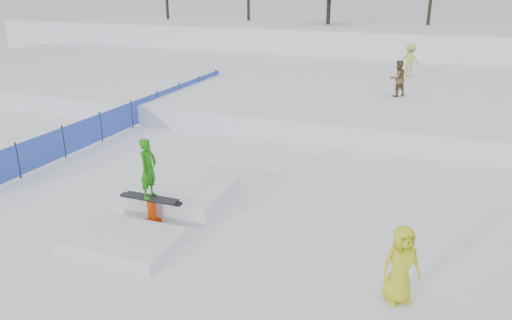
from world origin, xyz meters
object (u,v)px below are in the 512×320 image
(walker_olive, at_px, (398,79))
(spectator_yellow, at_px, (401,264))
(walker_ygreen, at_px, (410,61))
(jib_rail_feature, at_px, (164,202))
(safety_fence, at_px, (132,114))

(walker_olive, relative_size, spectator_yellow, 1.04)
(walker_ygreen, relative_size, jib_rail_feature, 0.38)
(walker_ygreen, height_order, spectator_yellow, walker_ygreen)
(walker_olive, bearing_deg, jib_rail_feature, 28.10)
(walker_olive, bearing_deg, walker_ygreen, -133.49)
(walker_ygreen, xyz_separation_m, spectator_yellow, (1.56, -18.71, -0.89))
(safety_fence, bearing_deg, walker_olive, 32.02)
(safety_fence, bearing_deg, walker_ygreen, 49.07)
(walker_ygreen, distance_m, jib_rail_feature, 17.69)
(safety_fence, distance_m, walker_ygreen, 14.45)
(walker_ygreen, distance_m, spectator_yellow, 18.80)
(safety_fence, height_order, walker_ygreen, walker_ygreen)
(spectator_yellow, relative_size, jib_rail_feature, 0.34)
(walker_ygreen, height_order, jib_rail_feature, walker_ygreen)
(safety_fence, distance_m, walker_olive, 11.11)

